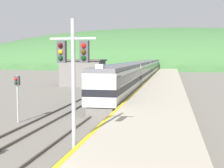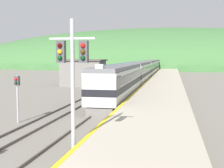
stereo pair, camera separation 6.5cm
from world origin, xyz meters
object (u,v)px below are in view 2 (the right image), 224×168
at_px(carriage_fifth, 157,64).
at_px(siding_train, 130,70).
at_px(carriage_fourth, 154,66).
at_px(express_train_lead_car, 119,82).
at_px(carriage_third, 148,68).
at_px(carriage_second, 139,73).
at_px(signal_post_siding, 17,89).
at_px(signal_mast_main, 72,70).

xyz_separation_m(carriage_fifth, siding_train, (-3.82, -47.53, -0.34)).
relative_size(carriage_fourth, siding_train, 0.50).
xyz_separation_m(express_train_lead_car, carriage_third, (0.00, 42.33, -0.01)).
bearing_deg(carriage_second, carriage_fifth, 90.00).
relative_size(siding_train, signal_post_siding, 11.23).
distance_m(express_train_lead_car, signal_post_siding, 13.74).
bearing_deg(carriage_second, carriage_fourth, 90.00).
distance_m(express_train_lead_car, signal_mast_main, 20.56).
bearing_deg(carriage_fourth, carriage_second, -90.00).
xyz_separation_m(signal_mast_main, signal_post_siding, (-7.03, 7.88, -1.81)).
bearing_deg(signal_post_siding, signal_mast_main, -48.27).
xyz_separation_m(express_train_lead_car, signal_post_siding, (-5.65, -12.51, 0.39)).
relative_size(express_train_lead_car, carriage_fifth, 0.96).
bearing_deg(express_train_lead_car, signal_post_siding, -114.30).
relative_size(express_train_lead_car, carriage_third, 0.96).
height_order(express_train_lead_car, carriage_third, express_train_lead_car).
bearing_deg(carriage_fifth, signal_mast_main, -89.25).
relative_size(carriage_second, signal_post_siding, 5.62).
distance_m(carriage_fourth, signal_mast_main, 84.04).
bearing_deg(express_train_lead_car, carriage_fourth, 90.00).
relative_size(express_train_lead_car, siding_train, 0.48).
bearing_deg(carriage_fourth, express_train_lead_car, -90.00).
xyz_separation_m(carriage_third, siding_train, (-3.82, -4.98, -0.34)).
xyz_separation_m(siding_train, signal_mast_main, (5.19, -57.75, 2.55)).
bearing_deg(carriage_fourth, carriage_third, -90.00).
bearing_deg(signal_post_siding, carriage_third, 84.12).
height_order(carriage_third, signal_post_siding, carriage_third).
relative_size(carriage_third, signal_mast_main, 3.00).
distance_m(carriage_second, siding_train, 16.74).
bearing_deg(carriage_fifth, siding_train, -94.59).
bearing_deg(carriage_second, signal_post_siding, -99.56).
distance_m(carriage_fifth, signal_mast_main, 105.31).
bearing_deg(express_train_lead_car, carriage_second, 90.00).
xyz_separation_m(express_train_lead_car, signal_mast_main, (1.37, -20.39, 2.20)).
bearing_deg(carriage_third, signal_mast_main, -88.75).
xyz_separation_m(carriage_second, carriage_fifth, (0.00, 63.83, 0.00)).
height_order(carriage_third, carriage_fourth, same).
relative_size(carriage_fifth, signal_post_siding, 5.62).
bearing_deg(carriage_third, carriage_fourth, 90.00).
height_order(express_train_lead_car, siding_train, express_train_lead_car).
xyz_separation_m(carriage_second, siding_train, (-3.82, 16.30, -0.34)).
distance_m(carriage_second, signal_post_siding, 34.05).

